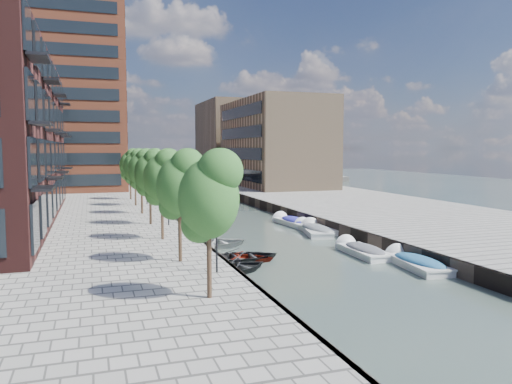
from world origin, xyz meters
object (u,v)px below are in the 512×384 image
tree_5 (135,165)px  sloop_0 (241,261)px  tree_2 (162,175)px  sloop_4 (170,208)px  motorboat_0 (415,263)px  motorboat_1 (361,251)px  motorboat_3 (291,222)px  sloop_1 (233,272)px  motorboat_2 (313,230)px  car (223,181)px  tree_1 (179,182)px  sloop_2 (242,261)px  tree_6 (130,163)px  tree_0 (209,193)px  tree_4 (141,168)px  motorboat_4 (315,230)px  tree_3 (150,171)px  bridge (169,181)px  sloop_3 (213,248)px

tree_5 → sloop_0: bearing=-80.1°
tree_2 → sloop_4: 26.54m
motorboat_0 → motorboat_1: bearing=105.9°
motorboat_3 → tree_2: bearing=-144.7°
sloop_1 → motorboat_2: size_ratio=0.83×
car → tree_1: bearing=-111.4°
sloop_2 → car: 51.91m
tree_2 → sloop_4: bearing=80.3°
tree_5 → tree_6: 7.00m
sloop_1 → tree_2: bearing=7.9°
tree_0 → tree_2: 14.00m
sloop_0 → motorboat_0: (9.55, -4.64, 0.22)m
tree_4 → motorboat_4: size_ratio=1.03×
sloop_2 → motorboat_2: (9.22, 9.18, 0.10)m
tree_2 → tree_4: same height
tree_3 → tree_1: bearing=-90.0°
sloop_0 → sloop_2: (0.06, 0.03, 0.00)m
tree_6 → motorboat_4: tree_6 is taller
tree_2 → motorboat_4: tree_2 is taller
tree_6 → sloop_4: 7.29m
tree_1 → tree_5: bearing=90.0°
tree_6 → motorboat_1: size_ratio=1.14×
tree_0 → sloop_4: 40.23m
bridge → sloop_2: (-4.10, -57.94, -1.39)m
sloop_0 → motorboat_2: (9.28, 9.21, 0.10)m
tree_4 → motorboat_2: 17.01m
tree_1 → sloop_4: tree_1 is taller
tree_3 → motorboat_3: tree_3 is taller
tree_4 → sloop_0: 19.23m
tree_4 → tree_3: bearing=-90.0°
sloop_1 → sloop_4: 32.11m
motorboat_2 → sloop_1: bearing=-131.9°
tree_0 → motorboat_4: tree_0 is taller
motorboat_0 → motorboat_2: motorboat_0 is taller
tree_5 → sloop_4: tree_5 is taller
tree_2 → tree_3: bearing=90.0°
tree_1 → sloop_4: size_ratio=1.16×
tree_0 → tree_5: same height
sloop_1 → sloop_4: size_ratio=0.87×
tree_0 → motorboat_2: 24.14m
tree_4 → tree_5: 7.00m
tree_4 → motorboat_3: size_ratio=1.09×
tree_6 → motorboat_0: tree_6 is taller
tree_5 → motorboat_0: tree_5 is taller
motorboat_1 → motorboat_4: motorboat_4 is taller
bridge → sloop_3: bearing=-95.1°
sloop_2 → motorboat_2: bearing=-22.1°
sloop_3 → motorboat_0: bearing=-140.5°
tree_4 → tree_1: bearing=-90.0°
car → bridge: bearing=131.8°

